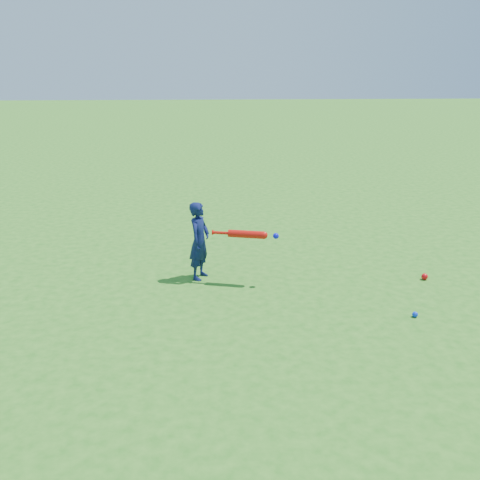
{
  "coord_description": "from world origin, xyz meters",
  "views": [
    {
      "loc": [
        -0.2,
        -5.75,
        2.47
      ],
      "look_at": [
        0.23,
        0.28,
        0.52
      ],
      "focal_mm": 40.0,
      "sensor_mm": 36.0,
      "label": 1
    }
  ],
  "objects_px": {
    "bat_swing": "(249,234)",
    "child": "(199,241)",
    "ground_ball_blue": "(415,314)",
    "ground_ball_red": "(425,277)"
  },
  "relations": [
    {
      "from": "ground_ball_red",
      "to": "ground_ball_blue",
      "type": "distance_m",
      "value": 1.12
    },
    {
      "from": "bat_swing",
      "to": "ground_ball_red",
      "type": "bearing_deg",
      "value": 13.52
    },
    {
      "from": "child",
      "to": "bat_swing",
      "type": "bearing_deg",
      "value": -85.15
    },
    {
      "from": "bat_swing",
      "to": "child",
      "type": "bearing_deg",
      "value": 175.36
    },
    {
      "from": "child",
      "to": "ground_ball_red",
      "type": "height_order",
      "value": "child"
    },
    {
      "from": "child",
      "to": "ground_ball_blue",
      "type": "distance_m",
      "value": 2.6
    },
    {
      "from": "child",
      "to": "ground_ball_blue",
      "type": "relative_size",
      "value": 15.85
    },
    {
      "from": "ground_ball_red",
      "to": "bat_swing",
      "type": "height_order",
      "value": "bat_swing"
    },
    {
      "from": "child",
      "to": "ground_ball_blue",
      "type": "xyz_separation_m",
      "value": [
        2.23,
        -1.26,
        -0.45
      ]
    },
    {
      "from": "child",
      "to": "ground_ball_blue",
      "type": "bearing_deg",
      "value": -95.13
    }
  ]
}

